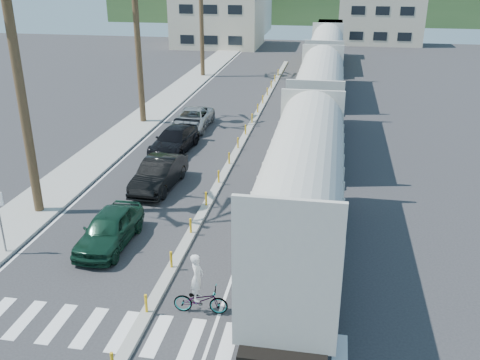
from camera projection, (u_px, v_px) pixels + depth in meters
name	position (u px, v px, depth m)	size (l,w,h in m)	color
ground	(156.00, 299.00, 19.73)	(140.00, 140.00, 0.00)	#28282B
sidewalk	(154.00, 112.00, 43.83)	(3.00, 90.00, 0.15)	gray
rails	(321.00, 110.00, 44.39)	(1.56, 100.00, 0.06)	black
median	(245.00, 135.00, 37.86)	(0.45, 60.00, 0.85)	gray
crosswalk	(137.00, 333.00, 17.90)	(14.00, 2.20, 0.01)	silver
lane_markings	(229.00, 116.00, 42.83)	(9.42, 90.00, 0.01)	silver
freight_train	(321.00, 86.00, 39.64)	(3.00, 60.94, 5.85)	beige
buildings	(260.00, 10.00, 84.33)	(38.00, 27.00, 10.00)	beige
car_lead	(109.00, 229.00, 23.18)	(1.88, 4.61, 1.57)	#103223
car_second	(159.00, 174.00, 29.05)	(2.01, 5.05, 1.63)	black
car_third	(174.00, 140.00, 34.68)	(2.56, 5.42, 1.53)	black
car_rear	(193.00, 119.00, 39.46)	(2.41, 5.23, 1.45)	#9C9FA1
cyclist	(200.00, 294.00, 18.71)	(0.92, 2.02, 2.32)	#9EA0A5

